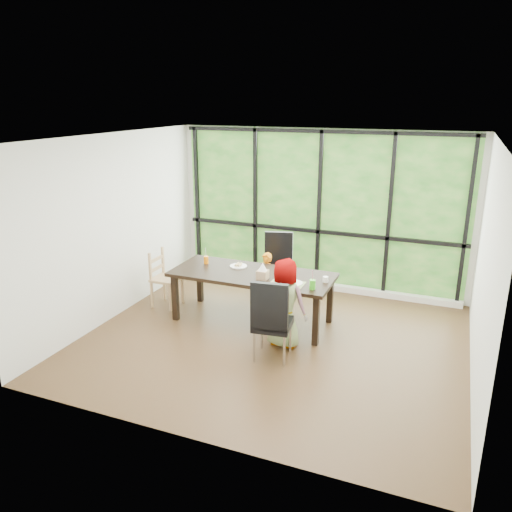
# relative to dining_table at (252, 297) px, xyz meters

# --- Properties ---
(ground) EXTENTS (5.00, 5.00, 0.00)m
(ground) POSITION_rel_dining_table_xyz_m (0.50, -0.47, -0.38)
(ground) COLOR black
(ground) RESTS_ON ground
(back_wall) EXTENTS (5.00, 0.00, 5.00)m
(back_wall) POSITION_rel_dining_table_xyz_m (0.50, 1.78, 0.98)
(back_wall) COLOR silver
(back_wall) RESTS_ON ground
(foliage_backdrop) EXTENTS (4.80, 0.02, 2.65)m
(foliage_backdrop) POSITION_rel_dining_table_xyz_m (0.50, 1.76, 0.98)
(foliage_backdrop) COLOR #1B4E18
(foliage_backdrop) RESTS_ON back_wall
(window_mullions) EXTENTS (4.80, 0.06, 2.65)m
(window_mullions) POSITION_rel_dining_table_xyz_m (0.50, 1.72, 0.98)
(window_mullions) COLOR black
(window_mullions) RESTS_ON back_wall
(window_sill) EXTENTS (4.80, 0.12, 0.10)m
(window_sill) POSITION_rel_dining_table_xyz_m (0.50, 1.68, -0.33)
(window_sill) COLOR silver
(window_sill) RESTS_ON ground
(dining_table) EXTENTS (2.37, 1.04, 0.75)m
(dining_table) POSITION_rel_dining_table_xyz_m (0.00, 0.00, 0.00)
(dining_table) COLOR black
(dining_table) RESTS_ON ground
(chair_window_leather) EXTENTS (0.56, 0.56, 1.08)m
(chair_window_leather) POSITION_rel_dining_table_xyz_m (0.05, 0.97, 0.17)
(chair_window_leather) COLOR black
(chair_window_leather) RESTS_ON ground
(chair_interior_leather) EXTENTS (0.51, 0.51, 1.08)m
(chair_interior_leather) POSITION_rel_dining_table_xyz_m (0.66, -0.92, 0.17)
(chair_interior_leather) COLOR black
(chair_interior_leather) RESTS_ON ground
(chair_end_beech) EXTENTS (0.41, 0.43, 0.90)m
(chair_end_beech) POSITION_rel_dining_table_xyz_m (-1.47, 0.04, 0.08)
(chair_end_beech) COLOR tan
(chair_end_beech) RESTS_ON ground
(child_toddler) EXTENTS (0.38, 0.31, 0.88)m
(child_toddler) POSITION_rel_dining_table_xyz_m (0.00, 0.58, 0.07)
(child_toddler) COLOR orange
(child_toddler) RESTS_ON ground
(child_older) EXTENTS (0.62, 0.44, 1.21)m
(child_older) POSITION_rel_dining_table_xyz_m (0.69, -0.54, 0.23)
(child_older) COLOR slate
(child_older) RESTS_ON ground
(placemat) EXTENTS (0.46, 0.34, 0.01)m
(placemat) POSITION_rel_dining_table_xyz_m (0.61, -0.24, 0.38)
(placemat) COLOR tan
(placemat) RESTS_ON dining_table
(plate_far) EXTENTS (0.26, 0.26, 0.02)m
(plate_far) POSITION_rel_dining_table_xyz_m (-0.30, 0.19, 0.38)
(plate_far) COLOR white
(plate_far) RESTS_ON dining_table
(plate_near) EXTENTS (0.27, 0.27, 0.02)m
(plate_near) POSITION_rel_dining_table_xyz_m (0.68, -0.19, 0.38)
(plate_near) COLOR white
(plate_near) RESTS_ON dining_table
(orange_cup) EXTENTS (0.07, 0.07, 0.11)m
(orange_cup) POSITION_rel_dining_table_xyz_m (-0.82, 0.15, 0.43)
(orange_cup) COLOR orange
(orange_cup) RESTS_ON dining_table
(green_cup) EXTENTS (0.08, 0.08, 0.13)m
(green_cup) POSITION_rel_dining_table_xyz_m (0.98, -0.29, 0.44)
(green_cup) COLOR #41D023
(green_cup) RESTS_ON dining_table
(white_mug) EXTENTS (0.08, 0.08, 0.08)m
(white_mug) POSITION_rel_dining_table_xyz_m (1.07, 0.04, 0.41)
(white_mug) COLOR white
(white_mug) RESTS_ON dining_table
(tissue_box) EXTENTS (0.15, 0.15, 0.13)m
(tissue_box) POSITION_rel_dining_table_xyz_m (0.23, -0.17, 0.44)
(tissue_box) COLOR tan
(tissue_box) RESTS_ON dining_table
(crepe_rolls_far) EXTENTS (0.10, 0.12, 0.04)m
(crepe_rolls_far) POSITION_rel_dining_table_xyz_m (-0.30, 0.19, 0.41)
(crepe_rolls_far) COLOR tan
(crepe_rolls_far) RESTS_ON plate_far
(crepe_rolls_near) EXTENTS (0.05, 0.12, 0.04)m
(crepe_rolls_near) POSITION_rel_dining_table_xyz_m (0.68, -0.19, 0.41)
(crepe_rolls_near) COLOR tan
(crepe_rolls_near) RESTS_ON plate_near
(straw_white) EXTENTS (0.01, 0.04, 0.20)m
(straw_white) POSITION_rel_dining_table_xyz_m (-0.82, 0.15, 0.53)
(straw_white) COLOR white
(straw_white) RESTS_ON orange_cup
(straw_pink) EXTENTS (0.01, 0.04, 0.20)m
(straw_pink) POSITION_rel_dining_table_xyz_m (0.98, -0.29, 0.54)
(straw_pink) COLOR pink
(straw_pink) RESTS_ON green_cup
(tissue) EXTENTS (0.12, 0.12, 0.11)m
(tissue) POSITION_rel_dining_table_xyz_m (0.23, -0.17, 0.56)
(tissue) COLOR white
(tissue) RESTS_ON tissue_box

